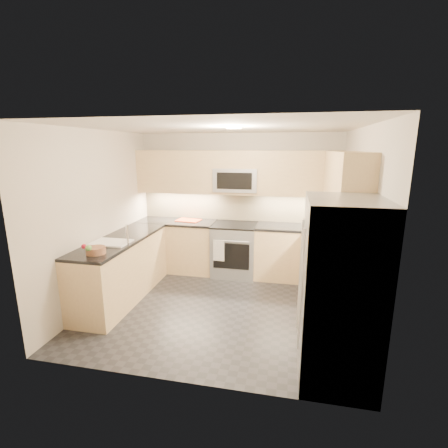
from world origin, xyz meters
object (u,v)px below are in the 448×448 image
Objects in this scene: microwave at (236,180)px; refrigerator at (340,291)px; gas_range at (234,250)px; fruit_basket at (96,250)px; utensil_bowl at (320,223)px; cutting_board at (188,220)px.

refrigerator is (1.45, -2.55, -0.80)m from microwave.
gas_range is 3.80× the size of fruit_basket.
utensil_bowl is 3.51m from fruit_basket.
utensil_bowl is at bearing 89.91° from refrigerator.
fruit_basket is at bearing 171.37° from refrigerator.
gas_range is 1.20× the size of microwave.
utensil_bowl is 1.16× the size of fruit_basket.
refrigerator is at bearing -59.12° from gas_range.
microwave is at bearing 2.62° from cutting_board.
utensil_bowl reaches higher than fruit_basket.
utensil_bowl is 0.67× the size of cutting_board.
cutting_board reaches higher than gas_range.
fruit_basket is at bearing -104.92° from cutting_board.
fruit_basket is (-1.43, -2.11, -0.72)m from microwave.
fruit_basket is (-1.43, -1.99, 0.53)m from gas_range.
utensil_bowl is at bearing -1.62° from cutting_board.
utensil_bowl is 2.33m from cutting_board.
fruit_basket is at bearing -125.75° from gas_range.
microwave is 1.16m from cutting_board.
cutting_board is at bearing 174.49° from gas_range.
refrigerator is at bearing -47.14° from cutting_board.
microwave is 1.61m from utensil_bowl.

